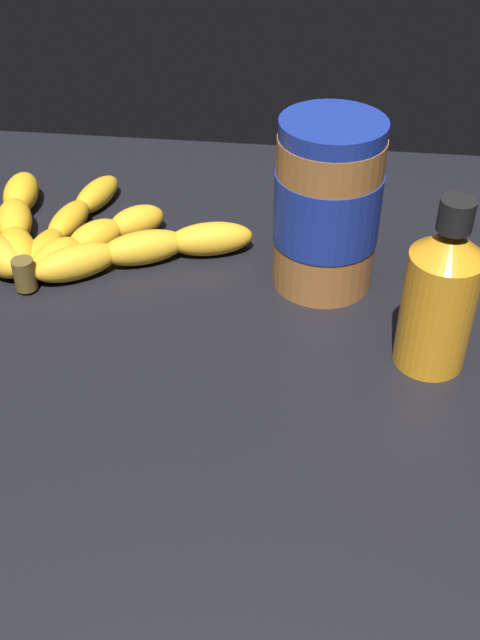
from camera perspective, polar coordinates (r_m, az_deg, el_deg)
ground_plane at (r=68.12cm, az=-2.62°, el=-1.54°), size 71.46×69.01×3.91cm
banana_bunch at (r=78.05cm, az=-14.00°, el=6.29°), size 20.69×38.87×3.65cm
peanut_butter_jar at (r=68.27cm, az=6.48°, el=8.40°), size 9.40×9.40×15.78cm
honey_bottle at (r=61.09cm, az=14.63°, el=1.77°), size 5.74×5.74×14.88cm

